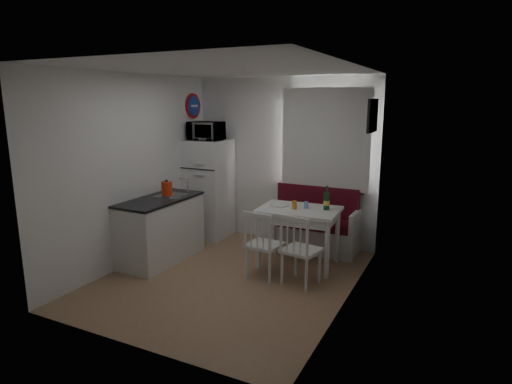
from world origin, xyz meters
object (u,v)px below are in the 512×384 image
kitchen_counter (161,229)px  bench (313,229)px  microwave (206,131)px  kettle (167,189)px  wine_bottle (327,198)px  fridge (209,189)px  chair_right (299,243)px  chair_left (261,238)px  dining_table (299,215)px

kitchen_counter → bench: kitchen_counter is taller
microwave → kettle: bearing=-88.4°
kitchen_counter → wine_bottle: size_ratio=4.03×
fridge → microwave: 0.95m
microwave → kettle: (0.03, -1.09, -0.74)m
kitchen_counter → chair_right: size_ratio=2.70×
bench → wine_bottle: bearing=-57.9°
chair_left → chair_right: bearing=5.2°
kettle → dining_table: bearing=17.6°
chair_left → kettle: (-1.52, 0.10, 0.47)m
bench → chair_right: bench is taller
microwave → bench: bearing=5.2°
chair_left → wine_bottle: wine_bottle is taller
kitchen_counter → chair_left: (1.57, 0.01, 0.09)m
kitchen_counter → fridge: 1.29m
microwave → wine_bottle: 2.33m
kitchen_counter → dining_table: size_ratio=1.18×
bench → microwave: 2.30m
kitchen_counter → microwave: bearing=89.1°
chair_right → microwave: microwave is taller
bench → chair_right: (0.27, -1.35, 0.24)m
fridge → chair_right: bearing=-31.1°
dining_table → microwave: (-1.80, 0.53, 1.05)m
kitchen_counter → kettle: 0.58m
kettle → wine_bottle: size_ratio=0.74×
chair_right → wine_bottle: wine_bottle is taller
dining_table → kettle: 1.89m
bench → chair_right: 1.40m
bench → chair_right: bearing=-78.8°
chair_right → fridge: bearing=159.2°
dining_table → fridge: size_ratio=0.69×
dining_table → kettle: (-1.77, -0.56, 0.31)m
fridge → microwave: bearing=-90.0°
kitchen_counter → chair_right: (2.07, 0.01, 0.10)m
microwave → kitchen_counter: bearing=-90.9°
kitchen_counter → wine_bottle: bearing=19.5°
kitchen_counter → wine_bottle: 2.36m
fridge → dining_table: bearing=-17.7°
fridge → kitchen_counter: bearing=-90.9°
chair_right → wine_bottle: bearing=92.9°
kitchen_counter → kettle: bearing=64.8°
kitchen_counter → fridge: bearing=89.1°
bench → dining_table: size_ratio=1.21×
bench → chair_left: bench is taller
kitchen_counter → bench: (1.80, 1.36, -0.13)m
chair_left → microwave: size_ratio=0.90×
kitchen_counter → dining_table: 1.96m
kitchen_counter → wine_bottle: (2.17, 0.77, 0.51)m
dining_table → wine_bottle: wine_bottle is taller
chair_left → kettle: size_ratio=1.96×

